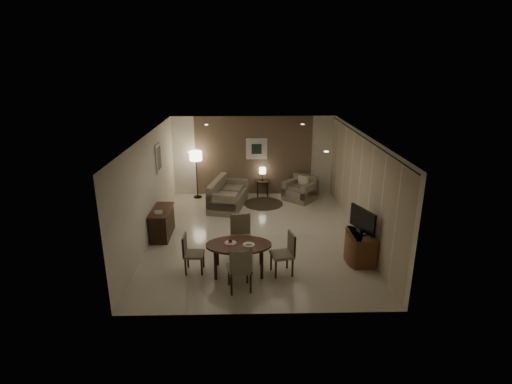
{
  "coord_description": "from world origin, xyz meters",
  "views": [
    {
      "loc": [
        -0.25,
        -9.8,
        4.5
      ],
      "look_at": [
        0.0,
        0.2,
        1.15
      ],
      "focal_mm": 28.0,
      "sensor_mm": 36.0,
      "label": 1
    }
  ],
  "objects_px": {
    "chair_near": "(239,268)",
    "chair_right": "(282,254)",
    "dining_table": "(239,258)",
    "armchair": "(300,188)",
    "chair_left": "(194,254)",
    "side_table": "(262,188)",
    "sofa": "(228,194)",
    "chair_far": "(241,238)",
    "tv_cabinet": "(361,247)",
    "console_desk": "(162,223)",
    "floor_lamp": "(197,175)"
  },
  "relations": [
    {
      "from": "tv_cabinet",
      "to": "chair_far",
      "type": "bearing_deg",
      "value": 175.87
    },
    {
      "from": "dining_table",
      "to": "sofa",
      "type": "bearing_deg",
      "value": 95.56
    },
    {
      "from": "tv_cabinet",
      "to": "chair_left",
      "type": "xyz_separation_m",
      "value": [
        -3.81,
        -0.4,
        0.09
      ]
    },
    {
      "from": "chair_far",
      "to": "chair_left",
      "type": "bearing_deg",
      "value": -155.61
    },
    {
      "from": "chair_far",
      "to": "chair_right",
      "type": "height_order",
      "value": "chair_far"
    },
    {
      "from": "chair_near",
      "to": "floor_lamp",
      "type": "height_order",
      "value": "floor_lamp"
    },
    {
      "from": "console_desk",
      "to": "tv_cabinet",
      "type": "height_order",
      "value": "console_desk"
    },
    {
      "from": "side_table",
      "to": "sofa",
      "type": "bearing_deg",
      "value": -137.69
    },
    {
      "from": "chair_near",
      "to": "side_table",
      "type": "distance_m",
      "value": 5.92
    },
    {
      "from": "chair_near",
      "to": "chair_far",
      "type": "bearing_deg",
      "value": -101.03
    },
    {
      "from": "console_desk",
      "to": "floor_lamp",
      "type": "height_order",
      "value": "floor_lamp"
    },
    {
      "from": "floor_lamp",
      "to": "chair_near",
      "type": "bearing_deg",
      "value": -75.25
    },
    {
      "from": "console_desk",
      "to": "side_table",
      "type": "xyz_separation_m",
      "value": [
        2.79,
        3.24,
        -0.1
      ]
    },
    {
      "from": "armchair",
      "to": "dining_table",
      "type": "bearing_deg",
      "value": -72.39
    },
    {
      "from": "chair_near",
      "to": "chair_right",
      "type": "height_order",
      "value": "chair_near"
    },
    {
      "from": "chair_left",
      "to": "chair_near",
      "type": "bearing_deg",
      "value": -125.96
    },
    {
      "from": "dining_table",
      "to": "chair_far",
      "type": "xyz_separation_m",
      "value": [
        0.05,
        0.64,
        0.18
      ]
    },
    {
      "from": "tv_cabinet",
      "to": "chair_right",
      "type": "distance_m",
      "value": 1.97
    },
    {
      "from": "chair_far",
      "to": "floor_lamp",
      "type": "xyz_separation_m",
      "value": [
        -1.54,
        4.42,
        0.29
      ]
    },
    {
      "from": "chair_near",
      "to": "chair_far",
      "type": "relative_size",
      "value": 0.94
    },
    {
      "from": "tv_cabinet",
      "to": "side_table",
      "type": "height_order",
      "value": "tv_cabinet"
    },
    {
      "from": "chair_right",
      "to": "side_table",
      "type": "xyz_separation_m",
      "value": [
        -0.21,
        5.27,
        -0.2
      ]
    },
    {
      "from": "sofa",
      "to": "side_table",
      "type": "distance_m",
      "value": 1.54
    },
    {
      "from": "tv_cabinet",
      "to": "chair_far",
      "type": "height_order",
      "value": "chair_far"
    },
    {
      "from": "chair_far",
      "to": "sofa",
      "type": "relative_size",
      "value": 0.56
    },
    {
      "from": "console_desk",
      "to": "sofa",
      "type": "relative_size",
      "value": 0.65
    },
    {
      "from": "tv_cabinet",
      "to": "floor_lamp",
      "type": "distance_m",
      "value": 6.34
    },
    {
      "from": "tv_cabinet",
      "to": "chair_right",
      "type": "height_order",
      "value": "chair_right"
    },
    {
      "from": "console_desk",
      "to": "dining_table",
      "type": "xyz_separation_m",
      "value": [
        2.06,
        -1.94,
        -0.04
      ]
    },
    {
      "from": "floor_lamp",
      "to": "chair_right",
      "type": "bearing_deg",
      "value": -64.75
    },
    {
      "from": "chair_right",
      "to": "sofa",
      "type": "distance_m",
      "value": 4.45
    },
    {
      "from": "dining_table",
      "to": "armchair",
      "type": "xyz_separation_m",
      "value": [
        1.96,
        4.7,
        0.07
      ]
    },
    {
      "from": "sofa",
      "to": "floor_lamp",
      "type": "height_order",
      "value": "floor_lamp"
    },
    {
      "from": "chair_left",
      "to": "sofa",
      "type": "xyz_separation_m",
      "value": [
        0.58,
        4.11,
        -0.0
      ]
    },
    {
      "from": "chair_near",
      "to": "chair_far",
      "type": "height_order",
      "value": "chair_far"
    },
    {
      "from": "chair_far",
      "to": "floor_lamp",
      "type": "relative_size",
      "value": 0.64
    },
    {
      "from": "sofa",
      "to": "dining_table",
      "type": "bearing_deg",
      "value": -162.4
    },
    {
      "from": "side_table",
      "to": "chair_near",
      "type": "bearing_deg",
      "value": -96.83
    },
    {
      "from": "chair_left",
      "to": "armchair",
      "type": "distance_m",
      "value": 5.51
    },
    {
      "from": "chair_far",
      "to": "armchair",
      "type": "distance_m",
      "value": 4.49
    },
    {
      "from": "chair_far",
      "to": "floor_lamp",
      "type": "distance_m",
      "value": 4.69
    },
    {
      "from": "chair_left",
      "to": "side_table",
      "type": "distance_m",
      "value": 5.42
    },
    {
      "from": "dining_table",
      "to": "chair_far",
      "type": "bearing_deg",
      "value": 85.55
    },
    {
      "from": "tv_cabinet",
      "to": "chair_near",
      "type": "height_order",
      "value": "chair_near"
    },
    {
      "from": "chair_left",
      "to": "chair_right",
      "type": "xyz_separation_m",
      "value": [
        1.92,
        -0.13,
        0.03
      ]
    },
    {
      "from": "dining_table",
      "to": "chair_left",
      "type": "height_order",
      "value": "chair_left"
    },
    {
      "from": "armchair",
      "to": "chair_near",
      "type": "bearing_deg",
      "value": -69.46
    },
    {
      "from": "sofa",
      "to": "armchair",
      "type": "relative_size",
      "value": 2.02
    },
    {
      "from": "chair_far",
      "to": "armchair",
      "type": "bearing_deg",
      "value": 59.03
    },
    {
      "from": "tv_cabinet",
      "to": "armchair",
      "type": "xyz_separation_m",
      "value": [
        -0.87,
        4.26,
        0.05
      ]
    }
  ]
}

